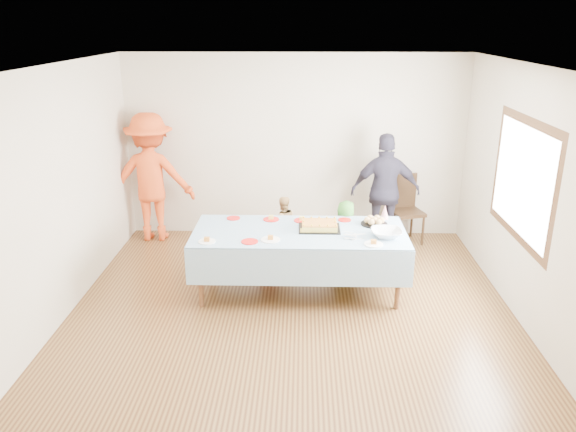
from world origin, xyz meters
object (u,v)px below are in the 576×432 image
(dining_chair, at_px, (405,205))
(adult_left, at_px, (152,177))
(party_table, at_px, (299,235))
(birthday_cake, at_px, (319,226))

(dining_chair, xyz_separation_m, adult_left, (-3.72, -0.01, 0.39))
(party_table, bearing_deg, birthday_cake, 16.83)
(party_table, bearing_deg, adult_left, 141.88)
(party_table, distance_m, birthday_cake, 0.26)
(birthday_cake, xyz_separation_m, adult_left, (-2.42, 1.64, 0.12))
(birthday_cake, distance_m, dining_chair, 2.12)
(party_table, relative_size, birthday_cake, 5.14)
(adult_left, bearing_deg, birthday_cake, 143.78)
(party_table, xyz_separation_m, birthday_cake, (0.24, 0.07, 0.10))
(party_table, distance_m, adult_left, 2.78)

